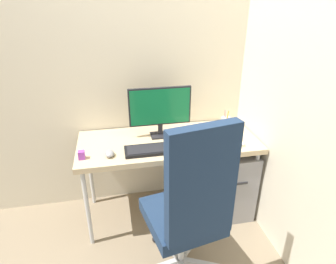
{
  "coord_description": "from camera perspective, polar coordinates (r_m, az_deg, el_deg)",
  "views": [
    {
      "loc": [
        -0.4,
        -2.01,
        1.77
      ],
      "look_at": [
        -0.01,
        -0.06,
        0.82
      ],
      "focal_mm": 30.97,
      "sensor_mm": 36.0,
      "label": 1
    }
  ],
  "objects": [
    {
      "name": "ground_plane",
      "position": [
        2.71,
        0.04,
        -15.13
      ],
      "size": [
        8.0,
        8.0,
        0.0
      ],
      "primitive_type": "plane",
      "color": "gray"
    },
    {
      "name": "wall_back",
      "position": [
        2.41,
        -1.56,
        16.74
      ],
      "size": [
        3.04,
        0.04,
        2.8
      ],
      "primitive_type": "cube",
      "color": "beige",
      "rests_on": "ground_plane"
    },
    {
      "name": "wall_side_right",
      "position": [
        2.15,
        21.77,
        13.9
      ],
      "size": [
        0.04,
        2.23,
        2.8
      ],
      "primitive_type": "cube",
      "color": "beige",
      "rests_on": "ground_plane"
    },
    {
      "name": "desk",
      "position": [
        2.33,
        0.05,
        -2.59
      ],
      "size": [
        1.42,
        0.6,
        0.72
      ],
      "color": "#D1B78C",
      "rests_on": "ground_plane"
    },
    {
      "name": "office_chair",
      "position": [
        1.79,
        4.36,
        -14.48
      ],
      "size": [
        0.61,
        0.6,
        1.21
      ],
      "color": "black",
      "rests_on": "ground_plane"
    },
    {
      "name": "filing_cabinet",
      "position": [
        2.61,
        10.51,
        -9.11
      ],
      "size": [
        0.45,
        0.5,
        0.61
      ],
      "color": "gray",
      "rests_on": "ground_plane"
    },
    {
      "name": "monitor",
      "position": [
        2.29,
        -1.58,
        4.67
      ],
      "size": [
        0.5,
        0.13,
        0.41
      ],
      "color": "black",
      "rests_on": "desk"
    },
    {
      "name": "keyboard",
      "position": [
        2.15,
        -2.18,
        -3.38
      ],
      "size": [
        0.48,
        0.17,
        0.03
      ],
      "color": "black",
      "rests_on": "desk"
    },
    {
      "name": "mouse",
      "position": [
        2.12,
        -11.43,
        -4.17
      ],
      "size": [
        0.07,
        0.1,
        0.04
      ],
      "primitive_type": "ellipsoid",
      "rotation": [
        0.0,
        0.0,
        -0.04
      ],
      "color": "gray",
      "rests_on": "desk"
    },
    {
      "name": "pen_holder",
      "position": [
        2.52,
        11.32,
        1.72
      ],
      "size": [
        0.08,
        0.08,
        0.18
      ],
      "color": "silver",
      "rests_on": "desk"
    },
    {
      "name": "notebook",
      "position": [
        2.32,
        11.89,
        -1.74
      ],
      "size": [
        0.19,
        0.25,
        0.02
      ],
      "primitive_type": "cube",
      "rotation": [
        0.0,
        0.0,
        0.23
      ],
      "color": "silver",
      "rests_on": "desk"
    },
    {
      "name": "desk_clamp_accessory",
      "position": [
        2.13,
        -16.65,
        -4.35
      ],
      "size": [
        0.04,
        0.04,
        0.06
      ],
      "primitive_type": "cube",
      "color": "purple",
      "rests_on": "desk"
    }
  ]
}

